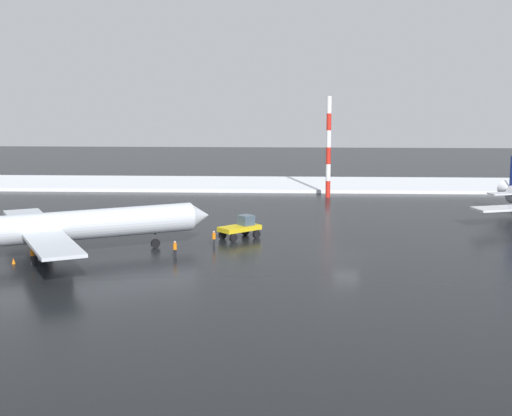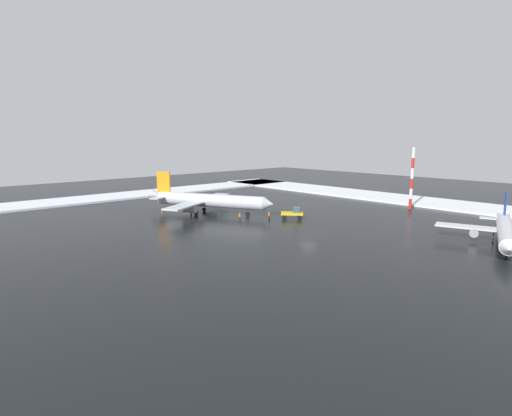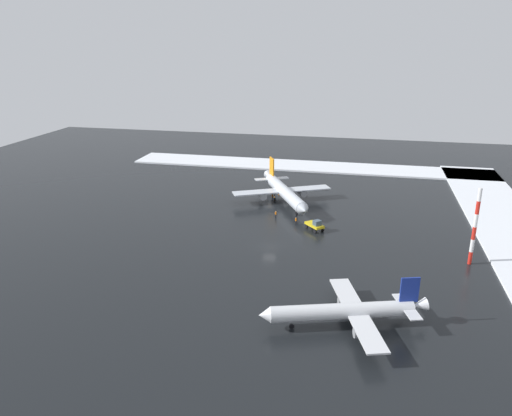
{
  "view_description": "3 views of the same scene",
  "coord_description": "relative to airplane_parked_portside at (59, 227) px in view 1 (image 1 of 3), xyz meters",
  "views": [
    {
      "loc": [
        5.79,
        76.51,
        17.67
      ],
      "look_at": [
        8.86,
        4.28,
        5.47
      ],
      "focal_mm": 55.0,
      "sensor_mm": 36.0,
      "label": 1
    },
    {
      "loc": [
        -44.9,
        54.01,
        16.8
      ],
      "look_at": [
        15.9,
        -1.83,
        2.45
      ],
      "focal_mm": 28.0,
      "sensor_mm": 36.0,
      "label": 2
    },
    {
      "loc": [
        -91.3,
        -17.36,
        40.05
      ],
      "look_at": [
        9.45,
        4.86,
        4.72
      ],
      "focal_mm": 35.0,
      "sensor_mm": 36.0,
      "label": 3
    }
  ],
  "objects": [
    {
      "name": "ground_crew_near_tug",
      "position": [
        1.64,
        3.31,
        -2.07
      ],
      "size": [
        0.36,
        0.36,
        1.71
      ],
      "rotation": [
        0.0,
        0.0,
        1.92
      ],
      "color": "black",
      "rests_on": "ground_plane"
    },
    {
      "name": "snow_bank_far",
      "position": [
        -28.43,
        -51.71,
        -2.78
      ],
      "size": [
        152.0,
        16.0,
        0.51
      ],
      "primitive_type": "cube",
      "color": "white",
      "rests_on": "ground_plane"
    },
    {
      "name": "traffic_cone_wingtip_side",
      "position": [
        3.57,
        3.08,
        -2.76
      ],
      "size": [
        0.36,
        0.36,
        0.55
      ],
      "primitive_type": "cone",
      "color": "orange",
      "rests_on": "ground_plane"
    },
    {
      "name": "antenna_mast",
      "position": [
        -28.38,
        -39.79,
        4.37
      ],
      "size": [
        0.7,
        0.7,
        14.81
      ],
      "color": "red",
      "rests_on": "ground_plane"
    },
    {
      "name": "ground_plane",
      "position": [
        -28.43,
        -1.71,
        -3.04
      ],
      "size": [
        240.0,
        240.0,
        0.0
      ],
      "primitive_type": "plane",
      "color": "black"
    },
    {
      "name": "ground_crew_mid_apron",
      "position": [
        -14.83,
        -5.17,
        -2.07
      ],
      "size": [
        0.36,
        0.36,
        1.71
      ],
      "rotation": [
        0.0,
        0.0,
        3.09
      ],
      "color": "black",
      "rests_on": "ground_plane"
    },
    {
      "name": "pushback_tug",
      "position": [
        -17.43,
        -9.79,
        -1.75
      ],
      "size": [
        4.9,
        4.7,
        2.5
      ],
      "rotation": [
        0.0,
        0.0,
        3.87
      ],
      "color": "gold",
      "rests_on": "ground_plane"
    },
    {
      "name": "airplane_parked_portside",
      "position": [
        0.0,
        0.0,
        0.0
      ],
      "size": [
        28.71,
        24.46,
        9.19
      ],
      "rotation": [
        0.0,
        0.0,
        3.61
      ],
      "color": "silver",
      "rests_on": "ground_plane"
    },
    {
      "name": "ground_crew_by_nose_gear",
      "position": [
        -11.49,
        0.05,
        -2.07
      ],
      "size": [
        0.36,
        0.36,
        1.71
      ],
      "rotation": [
        0.0,
        0.0,
        4.28
      ],
      "color": "black",
      "rests_on": "ground_plane"
    }
  ]
}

